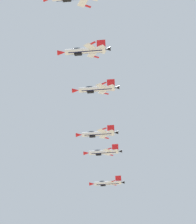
{
  "coord_description": "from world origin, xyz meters",
  "views": [
    {
      "loc": [
        -0.39,
        -0.18,
        1.94
      ],
      "look_at": [
        -29.48,
        115.93,
        94.26
      ],
      "focal_mm": 68.7,
      "sensor_mm": 36.0,
      "label": 1
    }
  ],
  "objects_px": {
    "fighter_jet_trail_slot": "(107,183)",
    "fighter_jet_right_outer": "(103,152)",
    "fighter_jet_left_wing": "(84,51)",
    "fighter_jet_left_outer": "(97,134)",
    "fighter_jet_right_wing": "(96,89)"
  },
  "relations": [
    {
      "from": "fighter_jet_left_wing",
      "to": "fighter_jet_trail_slot",
      "type": "height_order",
      "value": "fighter_jet_left_wing"
    },
    {
      "from": "fighter_jet_trail_slot",
      "to": "fighter_jet_right_outer",
      "type": "bearing_deg",
      "value": -179.16
    },
    {
      "from": "fighter_jet_left_wing",
      "to": "fighter_jet_right_wing",
      "type": "bearing_deg",
      "value": -3.93
    },
    {
      "from": "fighter_jet_right_outer",
      "to": "fighter_jet_trail_slot",
      "type": "bearing_deg",
      "value": 0.84
    },
    {
      "from": "fighter_jet_trail_slot",
      "to": "fighter_jet_left_wing",
      "type": "bearing_deg",
      "value": -179.58
    },
    {
      "from": "fighter_jet_left_outer",
      "to": "fighter_jet_right_outer",
      "type": "distance_m",
      "value": 18.63
    },
    {
      "from": "fighter_jet_right_outer",
      "to": "fighter_jet_trail_slot",
      "type": "relative_size",
      "value": 1.0
    },
    {
      "from": "fighter_jet_left_outer",
      "to": "fighter_jet_trail_slot",
      "type": "height_order",
      "value": "fighter_jet_trail_slot"
    },
    {
      "from": "fighter_jet_right_wing",
      "to": "fighter_jet_right_outer",
      "type": "bearing_deg",
      "value": 2.26
    },
    {
      "from": "fighter_jet_left_outer",
      "to": "fighter_jet_trail_slot",
      "type": "distance_m",
      "value": 40.56
    },
    {
      "from": "fighter_jet_right_outer",
      "to": "fighter_jet_left_wing",
      "type": "bearing_deg",
      "value": -179.74
    },
    {
      "from": "fighter_jet_left_outer",
      "to": "fighter_jet_right_wing",
      "type": "bearing_deg",
      "value": -174.97
    },
    {
      "from": "fighter_jet_left_wing",
      "to": "fighter_jet_right_outer",
      "type": "height_order",
      "value": "fighter_jet_right_outer"
    },
    {
      "from": "fighter_jet_right_wing",
      "to": "fighter_jet_right_outer",
      "type": "xyz_separation_m",
      "value": [
        -7.21,
        40.1,
        0.74
      ]
    },
    {
      "from": "fighter_jet_right_wing",
      "to": "fighter_jet_left_outer",
      "type": "height_order",
      "value": "fighter_jet_right_wing"
    }
  ]
}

